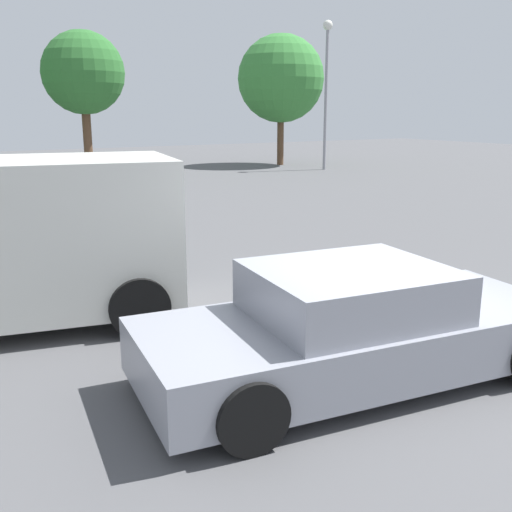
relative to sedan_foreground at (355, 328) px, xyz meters
The scene contains 5 objects.
ground_plane 0.70m from the sedan_foreground, 15.49° to the left, with size 80.00×80.00×0.00m, color #515154.
sedan_foreground is the anchor object (origin of this frame).
light_post_near 23.14m from the sedan_foreground, 53.13° to the left, with size 0.44×0.44×6.69m.
tree_back_center 23.01m from the sedan_foreground, 80.67° to the left, with size 3.55×3.55×6.10m.
tree_far_right 25.52m from the sedan_foreground, 58.19° to the left, with size 4.33×4.33×6.45m.
Camera 1 is at (-4.27, -4.51, 2.74)m, focal length 41.75 mm.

